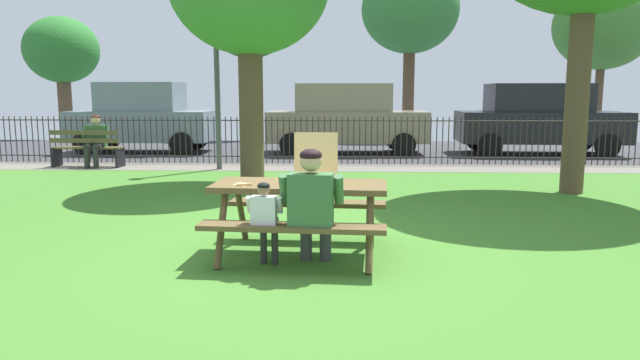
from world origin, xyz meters
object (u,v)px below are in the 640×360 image
Objects in this scene: parked_car_far_left at (142,117)px; parked_car_left at (346,118)px; child_at_table at (265,217)px; person_on_park_bench at (95,138)px; far_tree_center at (410,10)px; far_tree_midleft at (250,19)px; pizza_slice_on_table at (243,184)px; adult_at_table at (312,203)px; parked_car_center at (539,118)px; far_tree_left at (62,51)px; park_bench_left at (87,149)px; far_tree_midright at (604,26)px; lamp_post_walkway at (216,52)px; picnic_table_foreground at (300,199)px; pizza_box_open at (315,174)px.

parked_car_left is (5.78, -0.00, -0.01)m from parked_car_far_left.
child_at_table is 11.82m from parked_car_far_left.
person_on_park_bench is 12.92m from far_tree_center.
parked_car_left is 7.80m from far_tree_midleft.
adult_at_table reaches higher than pizza_slice_on_table.
far_tree_left reaches higher than parked_car_center.
adult_at_table is at bearing -78.74° from far_tree_midleft.
far_tree_midleft is at bearing 76.02° from park_bench_left.
park_bench_left is 18.32m from far_tree_midright.
park_bench_left is 0.36× the size of parked_car_left.
adult_at_table is at bearing -117.79° from parked_car_center.
parked_car_left is 12.71m from far_tree_left.
lamp_post_walkway is 12.52m from far_tree_left.
far_tree_left is at bearing 121.32° from pizza_slice_on_table.
far_tree_left is (-16.29, 5.99, 2.25)m from parked_car_center.
person_on_park_bench is at bearing 123.44° from pizza_slice_on_table.
person_on_park_bench is at bearing 127.06° from picnic_table_foreground.
far_tree_midleft is (-3.65, 5.99, 3.42)m from parked_car_left.
parked_car_left is at bearing -147.63° from far_tree_midright.
parked_car_far_left is at bearing -158.54° from far_tree_midright.
parked_car_far_left is at bearing 118.17° from pizza_box_open.
parked_car_left is (2.83, 3.49, -1.56)m from lamp_post_walkway.
picnic_table_foreground is 1.17× the size of park_bench_left.
far_tree_left reaches higher than park_bench_left.
child_at_table is at bearing -53.87° from pizza_slice_on_table.
parked_car_center is 0.97× the size of far_tree_left.
far_tree_center reaches higher than pizza_slice_on_table.
parked_car_left reaches higher than pizza_slice_on_table.
adult_at_table is at bearing -89.97° from pizza_box_open.
child_at_table is 9.08m from park_bench_left.
park_bench_left is 10.88m from far_tree_left.
far_tree_center is at bearing 47.97° from park_bench_left.
picnic_table_foreground is 0.32× the size of far_tree_midleft.
lamp_post_walkway reaches higher than adult_at_table.
far_tree_midleft is at bearing 180.00° from far_tree_midright.
far_tree_midright reaches higher than parked_car_far_left.
park_bench_left is 6.79m from parked_car_left.
parked_car_center is at bearing 62.21° from adult_at_table.
far_tree_left reaches higher than pizza_box_open.
pizza_slice_on_table is 8.60m from park_bench_left.
picnic_table_foreground is at bearing 11.07° from pizza_slice_on_table.
parked_car_center reaches higher than picnic_table_foreground.
far_tree_left reaches higher than picnic_table_foreground.
adult_at_table is 12.01m from parked_car_far_left.
parked_car_far_left is 0.88× the size of parked_car_center.
parked_car_center is (11.09, 0.00, -0.01)m from parked_car_far_left.
far_tree_midleft is (-2.87, 16.68, 3.90)m from child_at_table.
child_at_table is 0.22× the size of parked_car_far_left.
pizza_slice_on_table is at bearing -121.77° from parked_car_center.
far_tree_midright is (7.09, -0.00, -0.59)m from far_tree_center.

